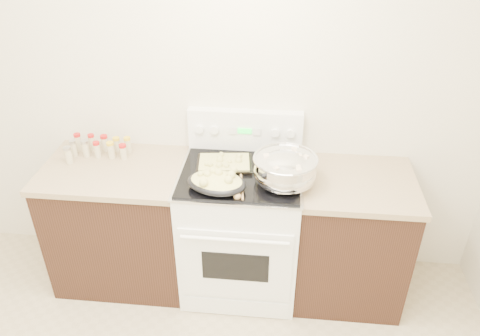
# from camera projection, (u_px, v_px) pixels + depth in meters

# --- Properties ---
(room_shell) EXTENTS (4.10, 3.60, 2.75)m
(room_shell) POSITION_uv_depth(u_px,v_px,m) (74.00, 204.00, 1.36)
(room_shell) COLOR beige
(room_shell) RESTS_ON ground
(counter_left) EXTENTS (0.93, 0.67, 0.92)m
(counter_left) POSITION_uv_depth(u_px,v_px,m) (123.00, 222.00, 3.27)
(counter_left) COLOR black
(counter_left) RESTS_ON ground
(counter_right) EXTENTS (0.73, 0.67, 0.92)m
(counter_right) POSITION_uv_depth(u_px,v_px,m) (349.00, 237.00, 3.14)
(counter_right) COLOR black
(counter_right) RESTS_ON ground
(kitchen_range) EXTENTS (0.78, 0.73, 1.22)m
(kitchen_range) POSITION_uv_depth(u_px,v_px,m) (241.00, 227.00, 3.18)
(kitchen_range) COLOR white
(kitchen_range) RESTS_ON ground
(mixing_bowl) EXTENTS (0.48, 0.48, 0.23)m
(mixing_bowl) POSITION_uv_depth(u_px,v_px,m) (285.00, 170.00, 2.78)
(mixing_bowl) COLOR silver
(mixing_bowl) RESTS_ON kitchen_range
(roasting_pan) EXTENTS (0.40, 0.32, 0.11)m
(roasting_pan) POSITION_uv_depth(u_px,v_px,m) (217.00, 182.00, 2.75)
(roasting_pan) COLOR black
(roasting_pan) RESTS_ON kitchen_range
(baking_sheet) EXTENTS (0.38, 0.28, 0.06)m
(baking_sheet) POSITION_uv_depth(u_px,v_px,m) (224.00, 163.00, 2.99)
(baking_sheet) COLOR black
(baking_sheet) RESTS_ON kitchen_range
(wooden_spoon) EXTENTS (0.06, 0.27, 0.04)m
(wooden_spoon) POSITION_uv_depth(u_px,v_px,m) (239.00, 192.00, 2.72)
(wooden_spoon) COLOR tan
(wooden_spoon) RESTS_ON kitchen_range
(blue_ladle) EXTENTS (0.13, 0.28, 0.11)m
(blue_ladle) POSITION_uv_depth(u_px,v_px,m) (286.00, 175.00, 2.83)
(blue_ladle) COLOR #99CEE5
(blue_ladle) RESTS_ON kitchen_range
(spice_jars) EXTENTS (0.39, 0.24, 0.12)m
(spice_jars) POSITION_uv_depth(u_px,v_px,m) (98.00, 147.00, 3.13)
(spice_jars) COLOR #BFB28C
(spice_jars) RESTS_ON counter_left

